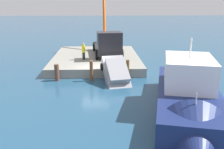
{
  "coord_description": "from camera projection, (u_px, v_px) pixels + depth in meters",
  "views": [
    {
      "loc": [
        21.77,
        0.55,
        6.62
      ],
      "look_at": [
        1.0,
        1.47,
        0.49
      ],
      "focal_mm": 40.04,
      "sensor_mm": 36.0,
      "label": 1
    }
  ],
  "objects": [
    {
      "name": "ground",
      "position": [
        95.0,
        77.0,
        22.71
      ],
      "size": [
        200.0,
        200.0,
        0.0
      ],
      "primitive_type": "plane",
      "color": "navy"
    },
    {
      "name": "dock",
      "position": [
        96.0,
        59.0,
        27.77
      ],
      "size": [
        11.77,
        9.23,
        0.82
      ],
      "primitive_type": "cube",
      "color": "gray",
      "rests_on": "ground"
    },
    {
      "name": "crane_truck",
      "position": [
        108.0,
        43.0,
        27.02
      ],
      "size": [
        9.51,
        3.34,
        7.24
      ],
      "color": "black",
      "rests_on": "dock"
    },
    {
      "name": "dock_worker",
      "position": [
        84.0,
        51.0,
        25.49
      ],
      "size": [
        0.34,
        0.34,
        1.73
      ],
      "color": "#252525",
      "rests_on": "dock"
    },
    {
      "name": "salvaged_car",
      "position": [
        117.0,
        75.0,
        20.73
      ],
      "size": [
        4.12,
        2.72,
        3.1
      ],
      "color": "#99999E",
      "rests_on": "ground"
    },
    {
      "name": "moored_yacht",
      "position": [
        189.0,
        112.0,
        14.22
      ],
      "size": [
        12.5,
        6.36,
        6.02
      ],
      "color": "navy",
      "rests_on": "ground"
    },
    {
      "name": "piling_near",
      "position": [
        57.0,
        73.0,
        21.43
      ],
      "size": [
        0.4,
        0.4,
        1.44
      ],
      "primitive_type": "cylinder",
      "color": "brown",
      "rests_on": "ground"
    },
    {
      "name": "piling_mid",
      "position": [
        91.0,
        71.0,
        21.27
      ],
      "size": [
        0.28,
        0.28,
        1.78
      ],
      "primitive_type": "cylinder",
      "color": "brown",
      "rests_on": "ground"
    },
    {
      "name": "piling_far",
      "position": [
        128.0,
        70.0,
        21.57
      ],
      "size": [
        0.29,
        0.29,
        1.78
      ],
      "primitive_type": "cylinder",
      "color": "brown",
      "rests_on": "ground"
    }
  ]
}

